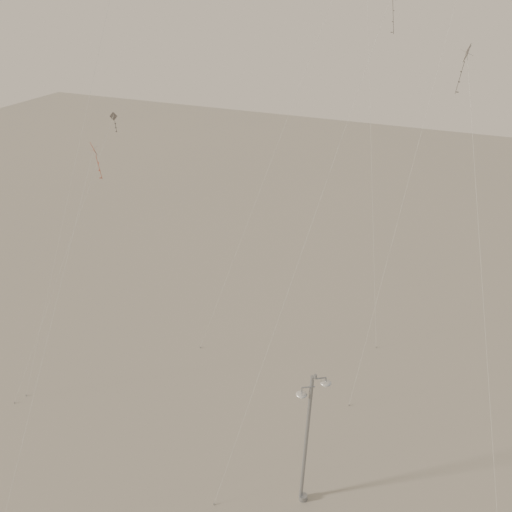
% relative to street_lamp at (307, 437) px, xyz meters
% --- Properties ---
extents(street_lamp, '(1.46, 1.09, 8.22)m').
position_rel_street_lamp_xyz_m(street_lamp, '(0.00, 0.00, 0.00)').
color(street_lamp, gray).
rests_on(street_lamp, ground).
extents(kite_1, '(4.02, 14.89, 23.80)m').
position_rel_street_lamp_xyz_m(kite_1, '(-1.13, 9.40, 14.21)').
color(kite_1, '#342F2C').
rests_on(kite_1, ground).
extents(kite_3, '(0.99, 10.25, 17.12)m').
position_rel_street_lamp_xyz_m(kite_3, '(-11.93, -0.48, 8.76)').
color(kite_3, maroon).
rests_on(kite_3, ground).
extents(kite_4, '(5.80, 7.92, 21.54)m').
position_rel_street_lamp_xyz_m(kite_4, '(5.07, 6.47, 12.20)').
color(kite_4, '#342F2C').
rests_on(kite_4, ground).
extents(kite_6, '(4.36, 8.22, 16.93)m').
position_rel_street_lamp_xyz_m(kite_6, '(-16.22, 5.36, 7.37)').
color(kite_6, '#342F2C').
rests_on(kite_6, ground).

